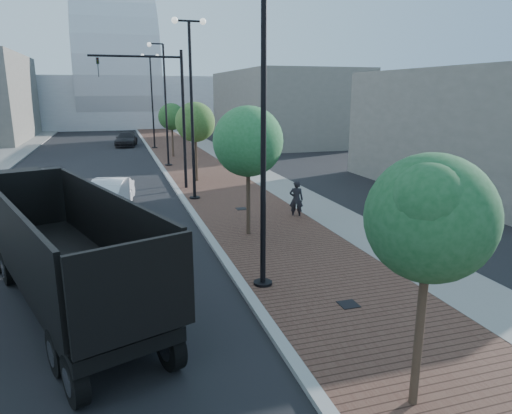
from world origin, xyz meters
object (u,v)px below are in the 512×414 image
object	(u,v)px
white_sedan	(108,195)
dark_car_mid	(53,180)
dump_truck	(36,232)
pedestrian	(296,199)

from	to	relation	value
white_sedan	dark_car_mid	world-z (taller)	white_sedan
dump_truck	white_sedan	distance (m)	8.28
dump_truck	dark_car_mid	bearing A→B (deg)	74.49
white_sedan	dark_car_mid	size ratio (longest dim) A/B	0.94
dark_car_mid	white_sedan	bearing A→B (deg)	-76.10
pedestrian	white_sedan	bearing A→B (deg)	-2.92
dump_truck	pedestrian	bearing A→B (deg)	0.00
pedestrian	dump_truck	bearing A→B (deg)	43.59
dump_truck	dark_car_mid	size ratio (longest dim) A/B	2.76
dark_car_mid	pedestrian	xyz separation A→B (m)	(11.46, -9.87, 0.22)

